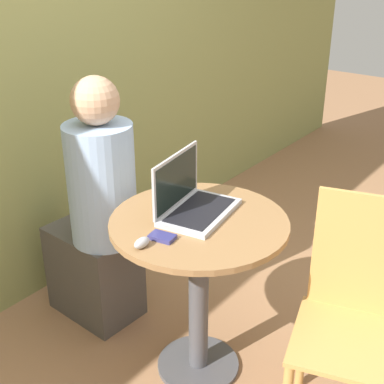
# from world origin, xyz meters

# --- Properties ---
(ground_plane) EXTENTS (12.00, 12.00, 0.00)m
(ground_plane) POSITION_xyz_m (0.00, 0.00, 0.00)
(ground_plane) COLOR #9E704C
(back_wall) EXTENTS (7.00, 0.05, 2.60)m
(back_wall) POSITION_xyz_m (0.00, 1.06, 1.30)
(back_wall) COLOR #939956
(back_wall) RESTS_ON ground_plane
(round_table) EXTENTS (0.71, 0.71, 0.75)m
(round_table) POSITION_xyz_m (0.00, 0.00, 0.55)
(round_table) COLOR #4C4C51
(round_table) RESTS_ON ground_plane
(laptop) EXTENTS (0.38, 0.28, 0.24)m
(laptop) POSITION_xyz_m (0.03, 0.06, 0.80)
(laptop) COLOR #B7B7BC
(laptop) RESTS_ON round_table
(cell_phone) EXTENTS (0.08, 0.10, 0.02)m
(cell_phone) POSITION_xyz_m (-0.20, 0.02, 0.75)
(cell_phone) COLOR navy
(cell_phone) RESTS_ON round_table
(computer_mouse) EXTENTS (0.07, 0.04, 0.04)m
(computer_mouse) POSITION_xyz_m (-0.29, 0.04, 0.77)
(computer_mouse) COLOR #B2B2B7
(computer_mouse) RESTS_ON round_table
(chair_empty) EXTENTS (0.50, 0.50, 0.94)m
(chair_empty) POSITION_xyz_m (0.12, -0.61, 0.48)
(chair_empty) COLOR tan
(chair_empty) RESTS_ON ground_plane
(person_seated) EXTENTS (0.31, 0.48, 1.24)m
(person_seated) POSITION_xyz_m (0.01, 0.60, 0.53)
(person_seated) COLOR #4C4742
(person_seated) RESTS_ON ground_plane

